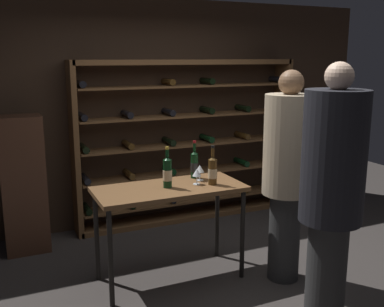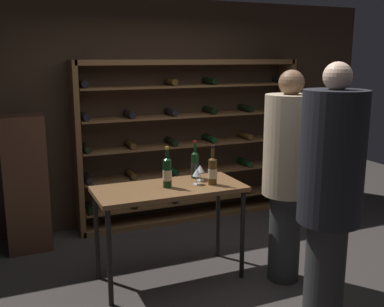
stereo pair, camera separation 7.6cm
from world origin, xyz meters
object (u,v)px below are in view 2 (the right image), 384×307
at_px(wine_bottle_amber_reserve, 167,172).
at_px(wine_rack, 190,142).
at_px(wine_bottle_black_capsule, 195,164).
at_px(person_guest_blue_shirt, 288,168).
at_px(tasting_table, 169,197).
at_px(person_host_in_suit, 330,189).
at_px(wine_bottle_gold_foil, 213,171).
at_px(display_cabinet, 26,184).
at_px(wine_glass_stemmed_left, 200,169).
at_px(wine_glass_stemmed_right, 197,173).

bearing_deg(wine_bottle_amber_reserve, wine_rack, 59.84).
bearing_deg(wine_bottle_amber_reserve, wine_bottle_black_capsule, 29.12).
bearing_deg(wine_rack, person_guest_blue_shirt, -85.31).
height_order(tasting_table, person_host_in_suit, person_host_in_suit).
bearing_deg(person_host_in_suit, tasting_table, 43.97).
relative_size(wine_rack, tasting_table, 2.13).
bearing_deg(tasting_table, person_host_in_suit, -58.06).
bearing_deg(tasting_table, person_guest_blue_shirt, -23.71).
height_order(wine_rack, wine_bottle_gold_foil, wine_rack).
relative_size(wine_rack, person_guest_blue_shirt, 1.48).
height_order(display_cabinet, wine_bottle_black_capsule, display_cabinet).
bearing_deg(wine_glass_stemmed_left, person_host_in_suit, -71.98).
height_order(tasting_table, display_cabinet, display_cabinet).
height_order(person_guest_blue_shirt, wine_glass_stemmed_left, person_guest_blue_shirt).
relative_size(person_host_in_suit, wine_glass_stemmed_left, 13.20).
bearing_deg(display_cabinet, wine_bottle_gold_foil, -40.26).
xyz_separation_m(display_cabinet, wine_bottle_black_capsule, (1.49, -1.03, 0.30)).
xyz_separation_m(wine_rack, person_host_in_suit, (-0.05, -2.65, 0.12)).
bearing_deg(display_cabinet, wine_rack, 5.92).
height_order(wine_rack, wine_glass_stemmed_right, wine_rack).
distance_m(wine_bottle_black_capsule, wine_glass_stemmed_right, 0.23).
bearing_deg(display_cabinet, wine_glass_stemmed_left, -37.35).
bearing_deg(wine_glass_stemmed_right, display_cabinet, 138.54).
bearing_deg(wine_glass_stemmed_left, wine_bottle_gold_foil, -73.38).
bearing_deg(wine_bottle_black_capsule, wine_glass_stemmed_left, -87.51).
relative_size(tasting_table, wine_bottle_black_capsule, 3.69).
bearing_deg(person_host_in_suit, wine_bottle_amber_reserve, 44.82).
distance_m(wine_bottle_amber_reserve, wine_glass_stemmed_right, 0.28).
bearing_deg(wine_glass_stemmed_left, wine_rack, 70.58).
height_order(tasting_table, wine_bottle_black_capsule, wine_bottle_black_capsule).
bearing_deg(person_host_in_suit, wine_glass_stemmed_left, 30.05).
height_order(person_guest_blue_shirt, wine_bottle_black_capsule, person_guest_blue_shirt).
relative_size(wine_rack, wine_bottle_gold_foil, 7.88).
xyz_separation_m(person_guest_blue_shirt, wine_glass_stemmed_left, (-0.63, 0.50, -0.06)).
distance_m(person_guest_blue_shirt, display_cabinet, 2.71).
distance_m(tasting_table, wine_bottle_gold_foil, 0.46).
distance_m(tasting_table, wine_glass_stemmed_right, 0.33).
xyz_separation_m(wine_bottle_gold_foil, wine_glass_stemmed_left, (-0.05, 0.17, -0.02)).
bearing_deg(wine_bottle_gold_foil, wine_rack, 74.33).
bearing_deg(wine_rack, wine_bottle_black_capsule, -111.18).
xyz_separation_m(wine_bottle_amber_reserve, wine_bottle_gold_foil, (0.41, -0.08, -0.01)).
height_order(person_host_in_suit, wine_bottle_amber_reserve, person_host_in_suit).
distance_m(display_cabinet, wine_bottle_gold_foil, 2.05).
height_order(person_host_in_suit, display_cabinet, person_host_in_suit).
bearing_deg(wine_bottle_amber_reserve, wine_bottle_gold_foil, -10.97).
bearing_deg(person_guest_blue_shirt, wine_bottle_gold_foil, 126.46).
distance_m(person_host_in_suit, wine_bottle_amber_reserve, 1.45).
bearing_deg(wine_glass_stemmed_right, person_host_in_suit, -67.10).
relative_size(tasting_table, person_guest_blue_shirt, 0.70).
xyz_separation_m(person_guest_blue_shirt, wine_glass_stemmed_right, (-0.71, 0.40, -0.07)).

